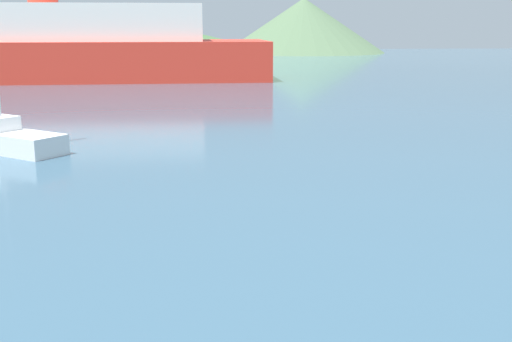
{
  "coord_description": "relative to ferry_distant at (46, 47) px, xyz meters",
  "views": [
    {
      "loc": [
        -0.33,
        0.01,
        4.41
      ],
      "look_at": [
        0.84,
        14.0,
        1.2
      ],
      "focal_mm": 45.0,
      "sensor_mm": 36.0,
      "label": 1
    }
  ],
  "objects": [
    {
      "name": "ferry_distant",
      "position": [
        0.0,
        0.0,
        0.0
      ],
      "size": [
        36.08,
        10.52,
        7.63
      ],
      "rotation": [
        0.0,
        0.0,
        0.03
      ],
      "color": "red",
      "rests_on": "ground_plane"
    },
    {
      "name": "hill_central",
      "position": [
        29.04,
        51.08,
        1.64
      ],
      "size": [
        26.19,
        26.19,
        8.61
      ],
      "color": "#4C6647",
      "rests_on": "ground_plane"
    },
    {
      "name": "hill_west",
      "position": [
        -2.04,
        54.1,
        0.46
      ],
      "size": [
        54.53,
        54.53,
        6.24
      ],
      "color": "#3D6038",
      "rests_on": "ground_plane"
    }
  ]
}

